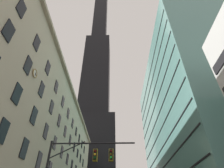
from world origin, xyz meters
name	(u,v)px	position (x,y,z in m)	size (l,w,h in m)	color
station_building	(31,150)	(-18.47, 26.12, 13.76)	(15.62, 64.25, 27.56)	#BCAF93
dark_skyscraper	(95,94)	(-12.97, 81.38, 66.38)	(24.78, 24.78, 228.04)	black
glass_office_midrise	(193,124)	(20.92, 33.73, 22.87)	(19.94, 48.93, 45.74)	slate
traffic_signal_mast	(82,165)	(-3.40, 3.99, 5.41)	(8.02, 0.63, 7.39)	black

